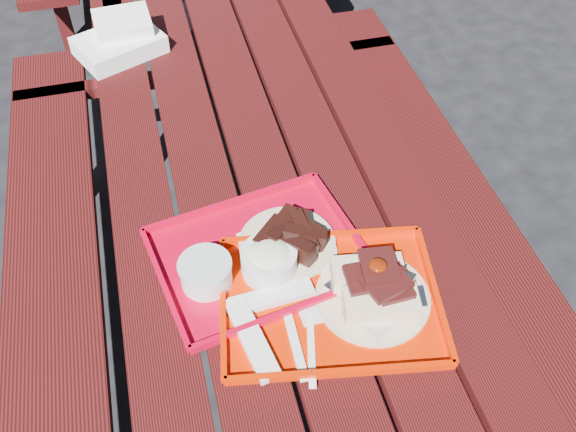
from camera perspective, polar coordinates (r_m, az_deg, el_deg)
The scene contains 5 objects.
ground at distance 2.10m, azimuth -1.05°, elevation -12.23°, with size 60.00×60.00×0.00m, color black.
picnic_table_near at distance 1.63m, azimuth -1.32°, elevation -2.36°, with size 1.41×2.40×0.75m.
near_tray at distance 1.28m, azimuth 3.64°, elevation -6.25°, with size 0.48×0.40×0.14m.
far_tray at distance 1.34m, azimuth -2.78°, elevation -3.57°, with size 0.47×0.40×0.07m.
white_cloth at distance 1.98m, azimuth -14.69°, elevation 14.99°, with size 0.28×0.25×0.09m.
Camera 1 is at (-0.23, -1.02, 1.81)m, focal length 40.00 mm.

